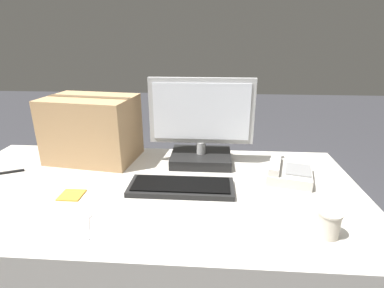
{
  "coord_description": "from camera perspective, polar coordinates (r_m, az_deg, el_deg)",
  "views": [
    {
      "loc": [
        0.27,
        -1.11,
        1.33
      ],
      "look_at": [
        0.18,
        0.13,
        0.87
      ],
      "focal_mm": 28.0,
      "sensor_mm": 36.0,
      "label": 1
    }
  ],
  "objects": [
    {
      "name": "paper_cup_right",
      "position": [
        1.07,
        24.58,
        -13.66
      ],
      "size": [
        0.08,
        0.08,
        0.09
      ],
      "color": "beige",
      "rests_on": "office_desk"
    },
    {
      "name": "spoon",
      "position": [
        1.12,
        -19.15,
        -13.85
      ],
      "size": [
        0.07,
        0.15,
        0.0
      ],
      "rotation": [
        0.0,
        0.0,
        1.97
      ],
      "color": "silver",
      "rests_on": "office_desk"
    },
    {
      "name": "sticky_note_pad",
      "position": [
        1.31,
        -21.96,
        -9.0
      ],
      "size": [
        0.09,
        0.09,
        0.01
      ],
      "color": "gold",
      "rests_on": "office_desk"
    },
    {
      "name": "desk_phone",
      "position": [
        1.41,
        17.8,
        -5.21
      ],
      "size": [
        0.23,
        0.25,
        0.08
      ],
      "rotation": [
        0.0,
        0.0,
        -0.25
      ],
      "color": "beige",
      "rests_on": "office_desk"
    },
    {
      "name": "cardboard_box",
      "position": [
        1.59,
        -18.49,
        2.79
      ],
      "size": [
        0.46,
        0.34,
        0.32
      ],
      "rotation": [
        0.0,
        0.0,
        -0.13
      ],
      "color": "tan",
      "rests_on": "office_desk"
    },
    {
      "name": "office_desk",
      "position": [
        1.5,
        -7.81,
        -20.3
      ],
      "size": [
        1.8,
        0.9,
        0.72
      ],
      "color": "beige",
      "rests_on": "ground_plane"
    },
    {
      "name": "keyboard",
      "position": [
        1.25,
        -2.08,
        -8.12
      ],
      "size": [
        0.44,
        0.17,
        0.03
      ],
      "rotation": [
        0.0,
        0.0,
        0.0
      ],
      "color": "black",
      "rests_on": "office_desk"
    },
    {
      "name": "monitor",
      "position": [
        1.46,
        1.77,
        2.59
      ],
      "size": [
        0.5,
        0.23,
        0.42
      ],
      "color": "black",
      "rests_on": "office_desk"
    },
    {
      "name": "pen_marker",
      "position": [
        1.64,
        -31.58,
        -4.58
      ],
      "size": [
        0.12,
        0.07,
        0.01
      ],
      "rotation": [
        0.0,
        0.0,
        0.47
      ],
      "color": "black",
      "rests_on": "office_desk"
    }
  ]
}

